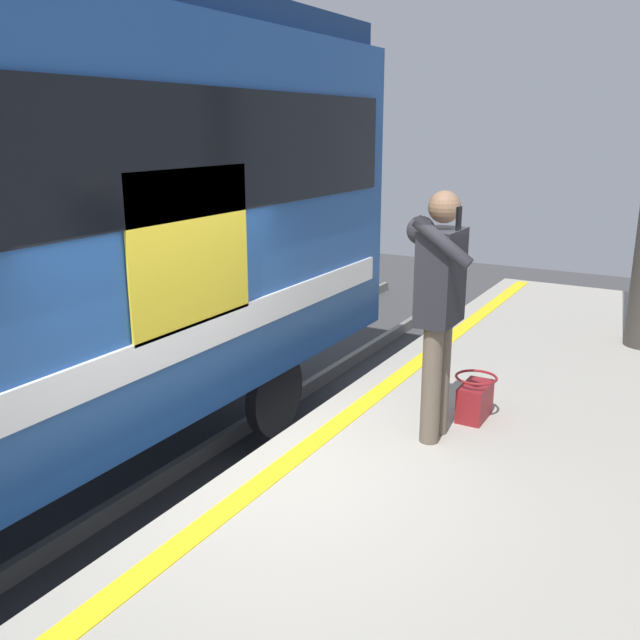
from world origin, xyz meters
name	(u,v)px	position (x,y,z in m)	size (l,w,h in m)	color
ground_plane	(255,565)	(0.00, 0.00, 0.00)	(24.29, 24.29, 0.00)	#3D3D3F
platform	(629,632)	(0.00, 2.49, 0.46)	(13.14, 4.98, 0.91)	#9E998E
safety_line	(288,462)	(0.00, 0.30, 0.92)	(12.88, 0.16, 0.01)	yellow
track_rail_near	(118,506)	(0.00, -1.38, 0.08)	(17.09, 0.08, 0.16)	slate
track_rail_far	(5,465)	(0.00, -2.81, 0.08)	(17.09, 0.08, 0.16)	slate
passenger	(439,297)	(-0.88, 1.00, 1.97)	(0.57, 0.55, 1.79)	brown
handbag	(475,399)	(-1.35, 1.17, 1.07)	(0.36, 0.33, 0.35)	maroon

